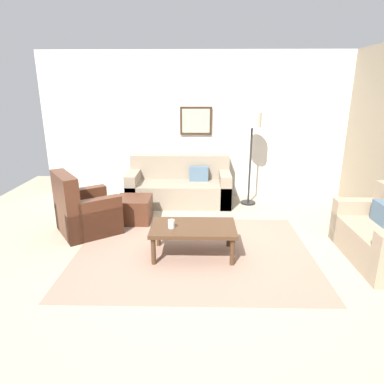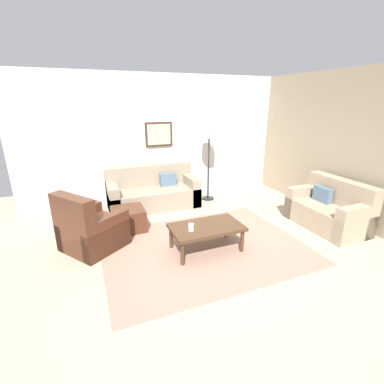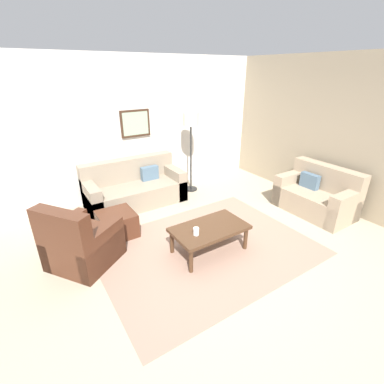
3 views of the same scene
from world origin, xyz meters
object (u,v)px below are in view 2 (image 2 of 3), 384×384
(armchair_leather, at_px, (89,231))
(cup, at_px, (191,227))
(coffee_table, at_px, (206,229))
(ottoman, at_px, (128,219))
(framed_artwork, at_px, (159,134))
(lamp_standing, at_px, (209,140))
(couch_main, at_px, (153,193))
(couch_loveseat, at_px, (330,211))

(armchair_leather, xyz_separation_m, cup, (1.40, -0.76, 0.16))
(coffee_table, bearing_deg, ottoman, 130.52)
(ottoman, height_order, framed_artwork, framed_artwork)
(armchair_leather, relative_size, lamp_standing, 0.65)
(couch_main, xyz_separation_m, lamp_standing, (1.32, -0.09, 1.11))
(armchair_leather, bearing_deg, ottoman, 35.24)
(couch_main, distance_m, coffee_table, 2.20)
(cup, height_order, lamp_standing, lamp_standing)
(coffee_table, relative_size, lamp_standing, 0.64)
(couch_main, distance_m, lamp_standing, 1.72)
(ottoman, bearing_deg, armchair_leather, -144.76)
(framed_artwork, bearing_deg, ottoman, -125.66)
(framed_artwork, bearing_deg, cup, -96.15)
(framed_artwork, bearing_deg, coffee_table, -90.16)
(couch_loveseat, xyz_separation_m, armchair_leather, (-4.16, 0.78, 0.00))
(armchair_leather, bearing_deg, coffee_table, -22.52)
(ottoman, distance_m, framed_artwork, 2.17)
(ottoman, bearing_deg, couch_main, 54.91)
(ottoman, bearing_deg, couch_loveseat, -19.85)
(ottoman, distance_m, lamp_standing, 2.53)
(cup, bearing_deg, couch_main, 90.48)
(couch_main, xyz_separation_m, couch_loveseat, (2.78, -2.27, 0.01))
(couch_main, relative_size, armchair_leather, 1.72)
(cup, bearing_deg, lamp_standing, 58.90)
(couch_main, bearing_deg, lamp_standing, -3.99)
(lamp_standing, xyz_separation_m, framed_artwork, (-1.01, 0.49, 0.10))
(armchair_leather, bearing_deg, couch_loveseat, -10.63)
(couch_loveseat, relative_size, coffee_table, 1.24)
(lamp_standing, bearing_deg, armchair_leather, -152.73)
(armchair_leather, distance_m, ottoman, 0.83)
(couch_loveseat, bearing_deg, armchair_leather, 169.37)
(couch_main, bearing_deg, cup, -89.52)
(couch_main, bearing_deg, ottoman, -125.09)
(lamp_standing, bearing_deg, couch_loveseat, -56.02)
(armchair_leather, bearing_deg, lamp_standing, 27.27)
(couch_loveseat, relative_size, lamp_standing, 0.80)
(ottoman, bearing_deg, coffee_table, -49.48)
(cup, relative_size, lamp_standing, 0.06)
(couch_main, relative_size, couch_loveseat, 1.40)
(lamp_standing, bearing_deg, cup, -121.10)
(cup, bearing_deg, framed_artwork, 83.85)
(ottoman, height_order, cup, cup)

